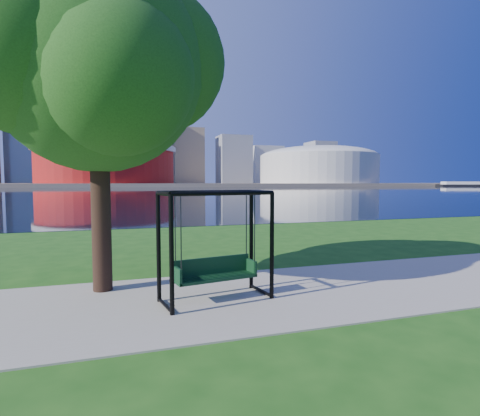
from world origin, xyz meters
name	(u,v)px	position (x,y,z in m)	size (l,w,h in m)	color
ground	(236,290)	(0.00, 0.00, 0.00)	(900.00, 900.00, 0.00)	#1E5114
path	(243,296)	(0.00, -0.50, 0.01)	(120.00, 4.00, 0.03)	#9E937F
river	(129,191)	(0.00, 102.00, 0.01)	(900.00, 180.00, 0.02)	black
far_bank	(123,184)	(0.00, 306.00, 1.00)	(900.00, 228.00, 2.00)	#937F60
stadium	(107,163)	(-10.00, 235.00, 14.23)	(83.00, 83.00, 32.00)	maroon
arena	(318,164)	(135.00, 235.00, 15.87)	(84.00, 84.00, 26.56)	beige
skyline	(117,142)	(-4.27, 319.39, 35.89)	(392.00, 66.00, 96.50)	gray
swing	(215,248)	(-0.60, -0.57, 1.06)	(2.26, 1.27, 2.19)	black
park_tree	(95,60)	(-2.82, 0.85, 4.89)	(5.66, 5.12, 7.04)	black
barge	(462,184)	(213.37, 183.76, 1.42)	(32.41, 16.51, 3.13)	black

